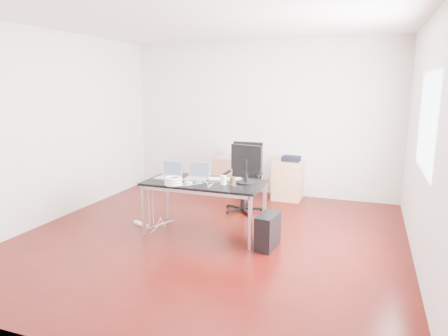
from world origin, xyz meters
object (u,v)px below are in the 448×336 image
(filing_cabinet_left, at_px, (231,175))
(filing_cabinet_right, at_px, (288,180))
(desk, at_px, (205,185))
(office_chair, at_px, (244,174))
(pc_tower, at_px, (268,231))

(filing_cabinet_left, xyz_separation_m, filing_cabinet_right, (1.08, 0.00, 0.00))
(filing_cabinet_right, bearing_deg, filing_cabinet_left, 180.00)
(desk, height_order, filing_cabinet_left, desk)
(filing_cabinet_right, bearing_deg, office_chair, -121.97)
(filing_cabinet_right, height_order, pc_tower, filing_cabinet_right)
(desk, relative_size, pc_tower, 3.56)
(desk, bearing_deg, office_chair, 80.78)
(office_chair, height_order, filing_cabinet_left, office_chair)
(office_chair, bearing_deg, filing_cabinet_right, 57.58)
(filing_cabinet_left, bearing_deg, filing_cabinet_right, 0.00)
(filing_cabinet_left, distance_m, filing_cabinet_right, 1.08)
(desk, xyz_separation_m, filing_cabinet_right, (0.74, 2.08, -0.33))
(desk, height_order, office_chair, office_chair)
(office_chair, xyz_separation_m, filing_cabinet_right, (0.55, 0.87, -0.26))
(office_chair, bearing_deg, filing_cabinet_left, 121.14)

